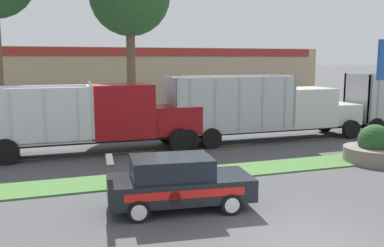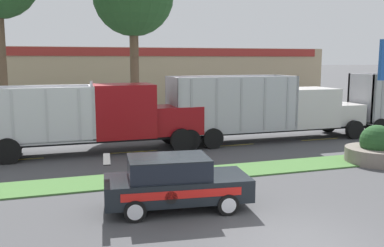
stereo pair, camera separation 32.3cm
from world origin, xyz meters
name	(u,v)px [view 2 (the right image)]	position (x,y,z in m)	size (l,w,h in m)	color
ground_plane	(301,245)	(0.00, 0.00, 0.00)	(600.00, 600.00, 0.00)	#474749
grass_verge	(205,173)	(0.00, 6.99, 0.03)	(120.00, 1.99, 0.06)	#477538
centre_line_3	(16,160)	(-7.37, 11.98, 0.00)	(2.40, 0.14, 0.01)	yellow
centre_line_4	(133,152)	(-1.97, 11.98, 0.00)	(2.40, 0.14, 0.01)	yellow
centre_line_5	(233,145)	(3.43, 11.98, 0.00)	(2.40, 0.14, 0.01)	yellow
centre_line_6	(320,139)	(8.83, 11.98, 0.00)	(2.40, 0.14, 0.01)	yellow
dump_truck_lead	(285,111)	(6.93, 12.74, 1.62)	(11.59, 2.78, 3.66)	black
dump_truck_far_right	(98,119)	(-3.58, 12.38, 1.68)	(12.54, 2.59, 3.56)	black
rally_car	(175,182)	(-2.23, 3.52, 0.84)	(4.56, 2.33, 1.66)	black
stone_planter	(376,150)	(7.91, 6.46, 0.58)	(2.67, 2.67, 1.69)	slate
store_building_backdrop	(136,75)	(3.40, 39.24, 2.87)	(40.29, 12.10, 5.73)	tan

